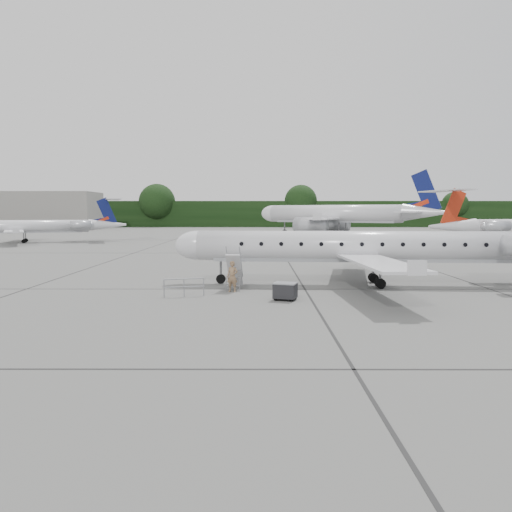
# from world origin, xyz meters

# --- Properties ---
(ground) EXTENTS (320.00, 320.00, 0.00)m
(ground) POSITION_xyz_m (0.00, 0.00, 0.00)
(ground) COLOR slate
(ground) RESTS_ON ground
(treeline) EXTENTS (260.00, 4.00, 8.00)m
(treeline) POSITION_xyz_m (0.00, 130.00, 4.00)
(treeline) COLOR black
(treeline) RESTS_ON ground
(terminal_building) EXTENTS (40.00, 14.00, 10.00)m
(terminal_building) POSITION_xyz_m (-70.00, 110.00, 5.00)
(terminal_building) COLOR gray
(terminal_building) RESTS_ON ground
(main_regional_jet) EXTENTS (28.38, 21.26, 6.97)m
(main_regional_jet) POSITION_xyz_m (0.54, 6.59, 3.49)
(main_regional_jet) COLOR silver
(main_regional_jet) RESTS_ON ground
(airstair) EXTENTS (0.98, 2.19, 2.19)m
(airstair) POSITION_xyz_m (-7.58, 5.01, 1.09)
(airstair) COLOR silver
(airstair) RESTS_ON ground
(passenger) EXTENTS (0.78, 0.64, 1.84)m
(passenger) POSITION_xyz_m (-7.66, 3.79, 0.92)
(passenger) COLOR #836447
(passenger) RESTS_ON ground
(safety_railing) EXTENTS (2.16, 0.59, 1.00)m
(safety_railing) POSITION_xyz_m (-10.27, 2.11, 0.50)
(safety_railing) COLOR gray
(safety_railing) RESTS_ON ground
(baggage_cart) EXTENTS (1.40, 1.26, 1.00)m
(baggage_cart) POSITION_xyz_m (-4.69, 1.04, 0.50)
(baggage_cart) COLOR black
(baggage_cart) RESTS_ON ground
(bg_narrowbody) EXTENTS (40.81, 36.86, 12.01)m
(bg_narrowbody) POSITION_xyz_m (8.70, 71.61, 6.01)
(bg_narrowbody) COLOR silver
(bg_narrowbody) RESTS_ON ground
(bg_regional_left) EXTENTS (30.95, 26.40, 6.88)m
(bg_regional_left) POSITION_xyz_m (-42.55, 49.99, 3.44)
(bg_regional_left) COLOR silver
(bg_regional_left) RESTS_ON ground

